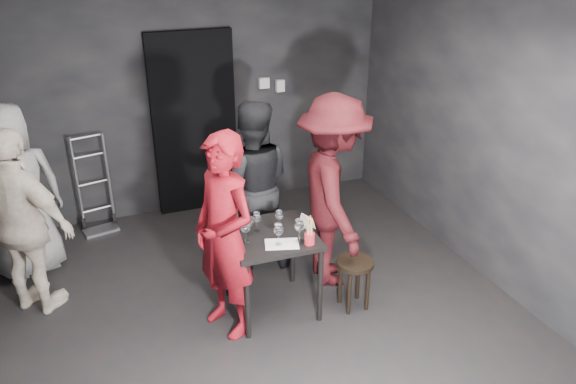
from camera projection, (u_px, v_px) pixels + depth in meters
name	position (u px, v px, depth m)	size (l,w,h in m)	color
floor	(265.00, 325.00, 4.80)	(4.50, 5.00, 0.02)	black
wall_back	(191.00, 97.00, 6.34)	(4.50, 0.04, 2.70)	black
wall_right	(503.00, 144.00, 4.95)	(0.04, 5.00, 2.70)	black
doorway	(194.00, 124.00, 6.42)	(0.95, 0.10, 2.10)	black
wallbox_upper	(264.00, 83.00, 6.53)	(0.12, 0.06, 0.12)	#B7B7B2
wallbox_lower	(280.00, 86.00, 6.62)	(0.10, 0.06, 0.14)	#B7B7B2
hand_truck	(98.00, 212.00, 6.27)	(0.37, 0.32, 1.10)	#B2B2B7
tasting_table	(271.00, 244.00, 4.75)	(0.72, 0.72, 0.75)	black
stool	(355.00, 271.00, 4.89)	(0.33, 0.33, 0.47)	#312318
server_red	(224.00, 222.00, 4.37)	(0.73, 0.48, 1.99)	maroon
woman_black	(252.00, 176.00, 5.35)	(0.91, 0.50, 1.88)	black
man_maroon	(334.00, 173.00, 5.00)	(1.42, 0.66, 2.19)	#390C10
bystander_cream	(21.00, 214.00, 4.64)	(1.10, 0.52, 1.87)	beige
bystander_grey	(15.00, 181.00, 5.17)	(0.95, 0.52, 1.94)	gray
tasting_mat	(282.00, 244.00, 4.55)	(0.27, 0.18, 0.00)	white
wine_glass_a	(245.00, 231.00, 4.54)	(0.08, 0.08, 0.21)	white
wine_glass_b	(250.00, 225.00, 4.67)	(0.07, 0.07, 0.18)	white
wine_glass_c	(257.00, 221.00, 4.71)	(0.07, 0.07, 0.19)	white
wine_glass_d	(278.00, 233.00, 4.50)	(0.08, 0.08, 0.21)	white
wine_glass_e	(299.00, 230.00, 4.55)	(0.08, 0.08, 0.22)	white
wine_glass_f	(279.00, 218.00, 4.77)	(0.07, 0.07, 0.18)	white
wine_bottle	(234.00, 226.00, 4.58)	(0.08, 0.08, 0.32)	black
breadstick_cup	(310.00, 231.00, 4.51)	(0.08, 0.08, 0.26)	red
reserved_card	(305.00, 222.00, 4.79)	(0.09, 0.14, 0.11)	white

